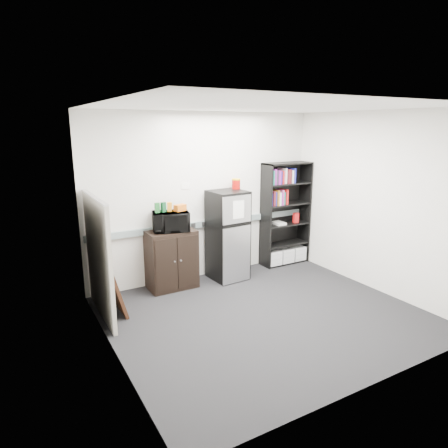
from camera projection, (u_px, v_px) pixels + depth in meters
name	position (u px, v px, depth m)	size (l,w,h in m)	color
floor	(265.00, 315.00, 5.38)	(4.00, 4.00, 0.00)	black
wall_back	(205.00, 196.00, 6.53)	(4.00, 0.02, 2.70)	silver
wall_right	(376.00, 203.00, 6.01)	(0.02, 3.50, 2.70)	silver
wall_left	(109.00, 239.00, 4.09)	(0.02, 3.50, 2.70)	silver
ceiling	(271.00, 106.00, 4.73)	(4.00, 3.50, 0.02)	white
electrical_raceway	(206.00, 223.00, 6.61)	(3.92, 0.05, 0.10)	gray
wall_note	(185.00, 186.00, 6.31)	(0.14, 0.00, 0.10)	white
bookshelf	(285.00, 215.00, 7.21)	(0.90, 0.34, 1.85)	black
cubicle_partition	(99.00, 257.00, 5.18)	(0.06, 1.30, 1.62)	gray
cabinet	(172.00, 259.00, 6.19)	(0.74, 0.49, 0.92)	black
microwave	(171.00, 221.00, 6.03)	(0.54, 0.36, 0.30)	black
snack_box_a	(157.00, 208.00, 5.91)	(0.07, 0.05, 0.15)	#185521
snack_box_b	(163.00, 207.00, 5.96)	(0.07, 0.05, 0.15)	#0D3A1D
snack_box_c	(170.00, 207.00, 6.01)	(0.07, 0.05, 0.14)	orange
snack_bag	(180.00, 208.00, 6.04)	(0.18, 0.10, 0.10)	#BE5913
refrigerator	(228.00, 235.00, 6.52)	(0.59, 0.62, 1.47)	black
coffee_can	(236.00, 183.00, 6.54)	(0.14, 0.14, 0.19)	#9B0B07
framed_poster	(109.00, 277.00, 5.38)	(0.29, 0.76, 0.95)	black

